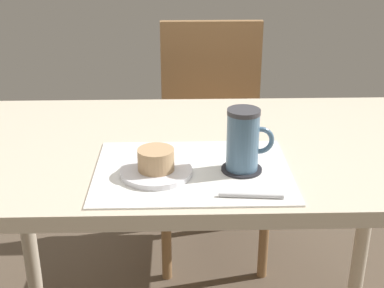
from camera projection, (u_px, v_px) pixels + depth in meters
name	position (u px, v px, depth m)	size (l,w,h in m)	color
dining_table	(202.00, 173.00, 1.36)	(1.23, 0.69, 0.72)	beige
wooden_chair	(212.00, 129.00, 2.03)	(0.42, 0.42, 0.88)	#997047
placemat	(193.00, 171.00, 1.18)	(0.43, 0.32, 0.00)	white
pastry_plate	(156.00, 172.00, 1.16)	(0.16, 0.16, 0.01)	white
pastry	(156.00, 159.00, 1.15)	(0.08, 0.08, 0.05)	tan
coffee_coaster	(242.00, 169.00, 1.18)	(0.09, 0.09, 0.01)	#232328
coffee_mug	(244.00, 139.00, 1.15)	(0.10, 0.07, 0.14)	slate
teaspoon	(251.00, 196.00, 1.07)	(0.01, 0.01, 0.13)	silver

